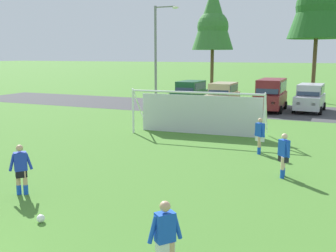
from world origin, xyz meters
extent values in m
plane|color=#477A2D|center=(0.00, 15.00, 0.00)|extent=(400.00, 400.00, 0.00)
cube|color=#3D3D3F|center=(0.00, 27.79, 0.00)|extent=(52.00, 8.40, 0.01)
sphere|color=white|center=(0.97, 3.77, 0.11)|extent=(0.22, 0.22, 0.22)
sphere|color=black|center=(0.97, 3.77, 0.12)|extent=(0.08, 0.08, 0.08)
sphere|color=red|center=(1.03, 3.77, 0.11)|extent=(0.07, 0.07, 0.07)
cylinder|color=white|center=(4.78, 16.04, 1.22)|extent=(0.12, 0.12, 2.44)
cylinder|color=white|center=(-2.52, 15.55, 1.22)|extent=(0.12, 0.12, 2.44)
cylinder|color=white|center=(1.13, 15.79, 2.44)|extent=(7.31, 0.60, 0.12)
cylinder|color=white|center=(4.72, 16.93, 1.34)|extent=(0.21, 1.95, 2.46)
cylinder|color=white|center=(-2.58, 16.45, 1.34)|extent=(0.21, 1.95, 2.46)
cube|color=silver|center=(1.07, 16.79, 1.10)|extent=(6.94, 0.50, 2.20)
cylinder|color=tan|center=(5.03, 13.45, 0.40)|extent=(0.14, 0.14, 0.80)
cylinder|color=tan|center=(4.99, 13.73, 0.40)|extent=(0.14, 0.14, 0.80)
cylinder|color=blue|center=(5.03, 13.45, 0.16)|extent=(0.15, 0.15, 0.32)
cylinder|color=blue|center=(4.99, 13.73, 0.16)|extent=(0.15, 0.15, 0.32)
cube|color=silver|center=(5.01, 13.59, 0.72)|extent=(0.40, 0.38, 0.28)
cube|color=blue|center=(5.01, 13.59, 1.10)|extent=(0.45, 0.42, 0.60)
sphere|color=tan|center=(5.01, 13.59, 1.53)|extent=(0.22, 0.22, 0.22)
cylinder|color=blue|center=(5.18, 13.41, 1.08)|extent=(0.24, 0.21, 0.55)
cylinder|color=blue|center=(4.83, 13.77, 1.08)|extent=(0.24, 0.21, 0.55)
cylinder|color=tan|center=(-0.95, 5.29, 0.40)|extent=(0.14, 0.14, 0.80)
cylinder|color=tan|center=(-1.15, 5.19, 0.40)|extent=(0.14, 0.14, 0.80)
cylinder|color=blue|center=(-0.95, 5.29, 0.16)|extent=(0.15, 0.15, 0.32)
cylinder|color=blue|center=(-1.15, 5.19, 0.16)|extent=(0.15, 0.15, 0.32)
cube|color=black|center=(-1.05, 5.24, 0.72)|extent=(0.39, 0.40, 0.28)
cube|color=#1E38B7|center=(-1.05, 5.24, 1.10)|extent=(0.43, 0.45, 0.60)
sphere|color=tan|center=(-1.05, 5.24, 1.53)|extent=(0.22, 0.22, 0.22)
cylinder|color=#1E38B7|center=(-0.86, 5.40, 1.08)|extent=(0.22, 0.23, 0.55)
cylinder|color=#1E38B7|center=(-1.24, 5.07, 1.08)|extent=(0.22, 0.23, 0.55)
cube|color=silver|center=(5.11, 2.65, 0.72)|extent=(0.39, 0.40, 0.28)
cube|color=blue|center=(5.11, 2.65, 1.10)|extent=(0.43, 0.45, 0.60)
sphere|color=tan|center=(5.11, 2.65, 1.53)|extent=(0.22, 0.22, 0.22)
cylinder|color=blue|center=(4.92, 2.49, 1.08)|extent=(0.22, 0.23, 0.55)
cylinder|color=blue|center=(5.30, 2.82, 1.08)|extent=(0.22, 0.23, 0.55)
cylinder|color=beige|center=(6.44, 10.27, 0.40)|extent=(0.14, 0.14, 0.80)
cylinder|color=beige|center=(6.44, 10.56, 0.40)|extent=(0.14, 0.14, 0.80)
cylinder|color=blue|center=(6.44, 10.27, 0.16)|extent=(0.15, 0.15, 0.32)
cylinder|color=blue|center=(6.44, 10.56, 0.16)|extent=(0.15, 0.15, 0.32)
cube|color=black|center=(6.44, 10.42, 0.72)|extent=(0.40, 0.39, 0.28)
cube|color=blue|center=(6.44, 10.42, 1.10)|extent=(0.44, 0.43, 0.60)
sphere|color=beige|center=(6.44, 10.42, 1.53)|extent=(0.22, 0.22, 0.22)
cylinder|color=blue|center=(6.60, 10.22, 1.08)|extent=(0.23, 0.22, 0.55)
cylinder|color=blue|center=(6.28, 10.61, 1.08)|extent=(0.23, 0.22, 0.55)
cube|color=#194C2D|center=(-3.66, 28.17, 0.82)|extent=(2.01, 4.64, 1.00)
cube|color=#194C2D|center=(-3.66, 28.37, 1.74)|extent=(1.82, 3.04, 0.84)
cube|color=#28384C|center=(-3.69, 26.95, 1.72)|extent=(1.62, 0.42, 0.71)
cube|color=#28384C|center=(-2.78, 28.35, 1.74)|extent=(0.10, 2.55, 0.59)
cube|color=white|center=(-3.20, 25.90, 0.87)|extent=(0.28, 0.09, 0.20)
cube|color=white|center=(-4.24, 25.92, 0.87)|extent=(0.28, 0.09, 0.20)
cube|color=#B21414|center=(-3.09, 30.41, 0.87)|extent=(0.28, 0.09, 0.20)
cube|color=#B21414|center=(-4.13, 30.44, 0.87)|extent=(0.28, 0.09, 0.20)
cylinder|color=black|center=(-2.75, 26.72, 0.32)|extent=(0.26, 0.65, 0.64)
cylinder|color=black|center=(-4.65, 26.76, 0.32)|extent=(0.26, 0.65, 0.64)
cylinder|color=black|center=(-2.68, 29.57, 0.32)|extent=(0.26, 0.65, 0.64)
cylinder|color=black|center=(-4.58, 29.62, 0.32)|extent=(0.26, 0.65, 0.64)
cube|color=tan|center=(-0.45, 27.12, 0.82)|extent=(1.94, 4.61, 1.00)
cube|color=tan|center=(-0.45, 27.32, 1.74)|extent=(1.77, 3.01, 0.84)
cube|color=#28384C|center=(-0.44, 25.90, 1.72)|extent=(1.62, 0.39, 0.71)
cube|color=#28384C|center=(0.43, 27.33, 1.74)|extent=(0.06, 2.55, 0.59)
cube|color=white|center=(0.09, 24.87, 0.87)|extent=(0.28, 0.08, 0.20)
cube|color=white|center=(-0.95, 24.86, 0.87)|extent=(0.28, 0.08, 0.20)
cube|color=#B21414|center=(0.06, 29.39, 0.87)|extent=(0.28, 0.08, 0.20)
cube|color=#B21414|center=(-0.99, 29.38, 0.87)|extent=(0.28, 0.08, 0.20)
cylinder|color=black|center=(0.51, 25.70, 0.32)|extent=(0.25, 0.64, 0.64)
cylinder|color=black|center=(-1.39, 25.69, 0.32)|extent=(0.25, 0.64, 0.64)
cylinder|color=black|center=(0.49, 28.56, 0.32)|extent=(0.25, 0.64, 0.64)
cylinder|color=black|center=(-1.41, 28.54, 0.32)|extent=(0.25, 0.64, 0.64)
cube|color=maroon|center=(3.32, 27.74, 0.87)|extent=(1.99, 4.81, 1.10)
cube|color=maroon|center=(3.32, 27.94, 1.97)|extent=(1.83, 4.11, 1.10)
cube|color=#28384C|center=(3.31, 25.97, 1.95)|extent=(1.67, 0.47, 0.91)
cube|color=#28384C|center=(4.24, 27.94, 1.97)|extent=(0.06, 3.49, 0.77)
cube|color=white|center=(3.85, 25.38, 0.92)|extent=(0.28, 0.08, 0.20)
cube|color=white|center=(2.77, 25.38, 0.92)|extent=(0.28, 0.08, 0.20)
cube|color=#B21414|center=(3.88, 30.10, 0.92)|extent=(0.28, 0.08, 0.20)
cube|color=#B21414|center=(2.80, 30.10, 0.92)|extent=(0.28, 0.08, 0.20)
cylinder|color=black|center=(4.30, 26.25, 0.32)|extent=(0.24, 0.64, 0.64)
cylinder|color=black|center=(2.34, 26.26, 0.32)|extent=(0.24, 0.64, 0.64)
cylinder|color=black|center=(4.31, 29.22, 0.32)|extent=(0.24, 0.64, 0.64)
cylinder|color=black|center=(2.35, 29.23, 0.32)|extent=(0.24, 0.64, 0.64)
cube|color=#B2B2BC|center=(6.23, 28.45, 0.82)|extent=(2.16, 4.70, 1.00)
cube|color=#B2B2BC|center=(6.24, 28.65, 1.74)|extent=(1.92, 3.10, 0.84)
cube|color=#28384C|center=(6.16, 27.23, 1.72)|extent=(1.63, 0.47, 0.71)
cube|color=#28384C|center=(7.12, 28.60, 1.74)|extent=(0.19, 2.55, 0.59)
cube|color=white|center=(6.62, 26.16, 0.87)|extent=(0.28, 0.10, 0.20)
cube|color=white|center=(5.58, 26.22, 0.87)|extent=(0.28, 0.10, 0.20)
cube|color=#B21414|center=(6.88, 30.68, 0.87)|extent=(0.28, 0.10, 0.20)
cube|color=#B21414|center=(5.84, 30.74, 0.87)|extent=(0.28, 0.10, 0.20)
cylinder|color=black|center=(7.09, 26.97, 0.32)|extent=(0.28, 0.65, 0.64)
cylinder|color=black|center=(5.20, 27.08, 0.32)|extent=(0.28, 0.65, 0.64)
cylinder|color=black|center=(7.26, 29.82, 0.32)|extent=(0.28, 0.65, 0.64)
cylinder|color=black|center=(5.36, 29.93, 0.32)|extent=(0.28, 0.65, 0.64)
cylinder|color=brown|center=(-4.51, 37.42, 2.47)|extent=(0.36, 0.36, 4.94)
cone|color=#387533|center=(-4.51, 37.42, 8.40)|extent=(4.45, 4.45, 6.92)
sphere|color=#387533|center=(-4.51, 37.42, 7.37)|extent=(3.34, 3.34, 3.34)
cylinder|color=brown|center=(6.03, 35.47, 2.95)|extent=(0.36, 0.36, 5.89)
sphere|color=#236023|center=(6.03, 35.47, 8.78)|extent=(3.98, 3.98, 3.98)
cylinder|color=slate|center=(-4.62, 23.12, 3.98)|extent=(0.18, 0.18, 7.97)
cylinder|color=slate|center=(-4.62, 23.12, 0.15)|extent=(0.32, 0.32, 0.30)
cylinder|color=slate|center=(-3.82, 23.12, 7.87)|extent=(1.60, 0.10, 0.10)
ellipsoid|color=white|center=(-3.02, 23.12, 7.79)|extent=(0.48, 0.28, 0.20)
camera|label=1|loc=(8.00, -3.96, 4.45)|focal=41.79mm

